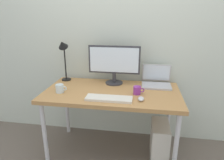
# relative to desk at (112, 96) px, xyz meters

# --- Properties ---
(ground_plane) EXTENTS (6.00, 6.00, 0.00)m
(ground_plane) POSITION_rel_desk_xyz_m (0.00, 0.00, -0.69)
(ground_plane) COLOR #665B51
(back_wall) EXTENTS (4.40, 0.04, 2.60)m
(back_wall) POSITION_rel_desk_xyz_m (0.00, 0.43, 0.61)
(back_wall) COLOR silver
(back_wall) RESTS_ON ground_plane
(desk) EXTENTS (1.41, 0.74, 0.75)m
(desk) POSITION_rel_desk_xyz_m (0.00, 0.00, 0.00)
(desk) COLOR #B7844C
(desk) RESTS_ON ground_plane
(monitor) EXTENTS (0.58, 0.20, 0.44)m
(monitor) POSITION_rel_desk_xyz_m (-0.01, 0.24, 0.32)
(monitor) COLOR #333338
(monitor) RESTS_ON desk
(laptop) EXTENTS (0.32, 0.27, 0.23)m
(laptop) POSITION_rel_desk_xyz_m (0.47, 0.25, 0.12)
(laptop) COLOR #B2B2B7
(laptop) RESTS_ON desk
(desk_lamp) EXTENTS (0.11, 0.16, 0.50)m
(desk_lamp) POSITION_rel_desk_xyz_m (-0.61, 0.24, 0.43)
(desk_lamp) COLOR black
(desk_lamp) RESTS_ON desk
(keyboard) EXTENTS (0.44, 0.14, 0.02)m
(keyboard) POSITION_rel_desk_xyz_m (0.01, -0.23, 0.08)
(keyboard) COLOR silver
(keyboard) RESTS_ON desk
(mouse) EXTENTS (0.06, 0.09, 0.03)m
(mouse) POSITION_rel_desk_xyz_m (0.31, -0.20, 0.08)
(mouse) COLOR silver
(mouse) RESTS_ON desk
(coffee_mug) EXTENTS (0.11, 0.08, 0.08)m
(coffee_mug) POSITION_rel_desk_xyz_m (0.26, -0.05, 0.11)
(coffee_mug) COLOR purple
(coffee_mug) RESTS_ON desk
(glass_cup) EXTENTS (0.12, 0.08, 0.08)m
(glass_cup) POSITION_rel_desk_xyz_m (-0.52, -0.12, 0.11)
(glass_cup) COLOR silver
(glass_cup) RESTS_ON desk
(computer_tower) EXTENTS (0.18, 0.36, 0.42)m
(computer_tower) POSITION_rel_desk_xyz_m (0.53, -0.03, -0.48)
(computer_tower) COLOR silver
(computer_tower) RESTS_ON ground_plane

